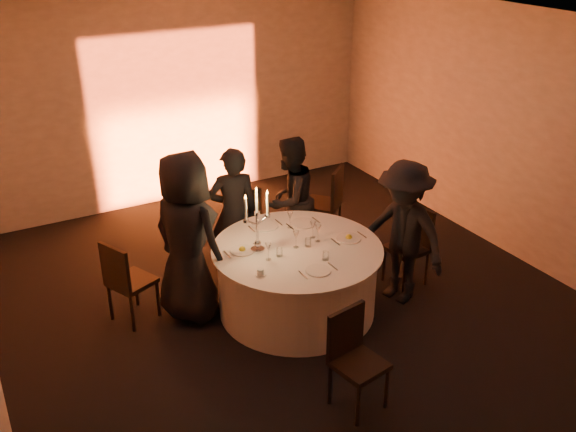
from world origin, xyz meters
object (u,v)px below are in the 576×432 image
chair_back_right (328,199)px  guest_back_left (234,213)px  guest_right (403,233)px  coffee_cup (260,272)px  chair_front (353,353)px  banquet_table (297,279)px  chair_right (412,241)px  chair_back_left (243,218)px  candelabra (257,229)px  guest_back_right (290,199)px  chair_left (125,278)px  guest_left (187,238)px

chair_back_right → guest_back_left: size_ratio=0.64×
guest_right → coffee_cup: guest_right is taller
coffee_cup → chair_front: bearing=-76.1°
banquet_table → chair_right: (1.46, -0.11, 0.14)m
chair_back_left → candelabra: size_ratio=1.30×
guest_back_right → candelabra: (-0.90, -0.93, 0.24)m
chair_left → coffee_cup: chair_left is taller
banquet_table → guest_right: guest_right is taller
guest_back_left → guest_back_right: 0.76m
chair_left → chair_back_left: chair_left is taller
chair_left → chair_right: 3.21m
chair_back_left → chair_left: bearing=22.3°
chair_left → chair_right: (3.11, -0.78, -0.01)m
chair_left → banquet_table: bearing=-135.9°
banquet_table → guest_back_left: bearing=103.1°
banquet_table → chair_front: 1.52m
chair_right → chair_front: (-1.75, -1.37, -0.00)m
chair_front → candelabra: candelabra is taller
chair_back_right → guest_right: guest_right is taller
chair_right → candelabra: bearing=-103.0°
chair_right → chair_back_left: bearing=-140.7°
guest_back_right → banquet_table: bearing=39.4°
chair_back_right → guest_right: 1.61m
guest_left → coffee_cup: guest_left is taller
chair_right → candelabra: 1.93m
banquet_table → candelabra: candelabra is taller
banquet_table → coffee_cup: 0.78m
chair_right → guest_right: 0.50m
chair_right → coffee_cup: bearing=-89.6°
banquet_table → chair_back_left: bearing=89.6°
banquet_table → chair_front: size_ratio=1.95×
guest_right → coffee_cup: size_ratio=14.83×
chair_back_left → coffee_cup: bearing=70.0°
chair_back_right → chair_back_left: bearing=-46.1°
chair_front → guest_back_left: 2.56m
chair_right → guest_left: (-2.48, 0.59, 0.40)m
chair_back_left → chair_front: 2.87m
chair_front → chair_right: bearing=28.0°
chair_back_left → chair_back_right: (1.17, -0.11, 0.05)m
banquet_table → chair_left: chair_left is taller
guest_back_right → guest_right: size_ratio=0.96×
banquet_table → coffee_cup: (-0.59, -0.31, 0.42)m
guest_left → chair_back_right: bearing=-95.7°
chair_front → guest_back_left: (0.05, 2.54, 0.27)m
chair_left → guest_right: 2.97m
chair_right → candelabra: (-1.84, 0.26, 0.50)m
chair_left → chair_back_right: bearing=-102.2°
banquet_table → guest_right: (1.12, -0.34, 0.43)m
banquet_table → guest_back_left: guest_back_left is taller
guest_left → guest_back_right: 1.66m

